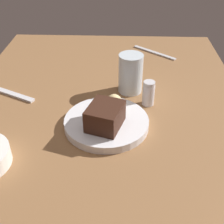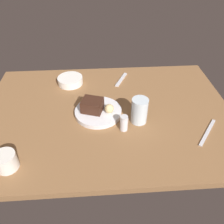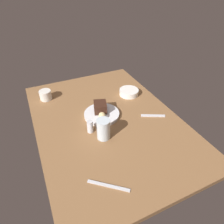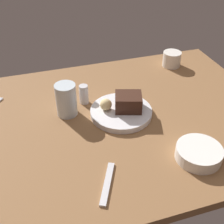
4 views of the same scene
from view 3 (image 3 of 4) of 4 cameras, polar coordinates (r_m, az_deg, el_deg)
name	(u,v)px [view 3 (image 3 of 4)]	position (r cm, az deg, el deg)	size (l,w,h in cm)	color
dining_table	(107,121)	(122.59, -1.52, -2.61)	(120.00, 84.00, 3.00)	brown
dessert_plate	(102,114)	(123.85, -2.98, -0.66)	(22.06, 22.06, 2.11)	silver
chocolate_cake_slice	(100,107)	(123.46, -3.42, 1.47)	(9.25, 7.82, 5.79)	#381E14
bread_roll	(102,116)	(117.62, -2.89, -1.05)	(4.24, 4.24, 4.24)	#DBC184
salt_shaker	(90,127)	(111.41, -6.35, -4.24)	(3.48, 3.48, 7.36)	silver
water_glass	(103,129)	(105.86, -2.48, -4.94)	(7.33, 7.33, 11.97)	silver
side_bowl	(129,92)	(144.45, 4.92, 5.76)	(13.87, 13.87, 3.90)	white
coffee_cup	(46,95)	(145.59, -18.67, 4.68)	(8.11, 8.11, 6.65)	silver
dessert_spoon	(153,116)	(126.35, 11.76, -1.05)	(15.00, 1.80, 0.70)	silver
butter_knife	(108,186)	(90.68, -1.03, -20.54)	(19.00, 1.40, 0.50)	silver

